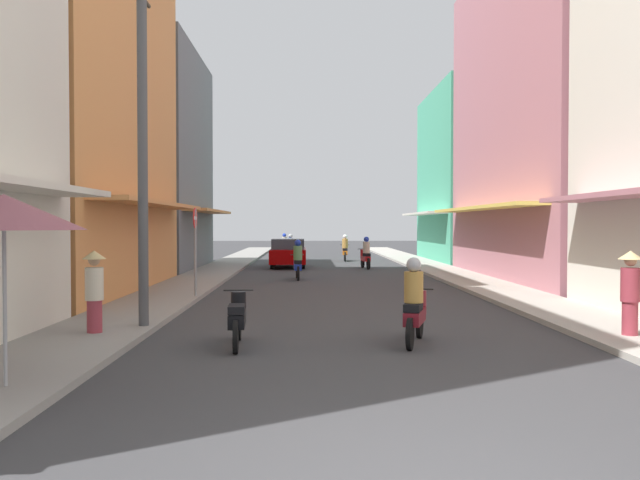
# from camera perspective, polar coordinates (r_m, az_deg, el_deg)

# --- Properties ---
(ground_plane) EXTENTS (116.09, 116.09, 0.00)m
(ground_plane) POSITION_cam_1_polar(r_m,az_deg,el_deg) (27.45, 0.97, -3.14)
(ground_plane) COLOR #38383A
(sidewalk_left) EXTENTS (2.15, 60.77, 0.12)m
(sidewalk_left) POSITION_cam_1_polar(r_m,az_deg,el_deg) (27.74, -9.73, -2.99)
(sidewalk_left) COLOR gray
(sidewalk_left) RESTS_ON ground
(sidewalk_right) EXTENTS (2.15, 60.77, 0.12)m
(sidewalk_right) POSITION_cam_1_polar(r_m,az_deg,el_deg) (28.11, 11.52, -2.94)
(sidewalk_right) COLOR #ADA89E
(sidewalk_right) RESTS_ON ground
(building_left_mid) EXTENTS (7.05, 11.23, 17.74)m
(building_left_mid) POSITION_cam_1_polar(r_m,az_deg,el_deg) (22.77, -23.48, 18.39)
(building_left_mid) COLOR #D88C4C
(building_left_mid) RESTS_ON ground
(building_left_far) EXTENTS (7.05, 9.44, 10.37)m
(building_left_far) POSITION_cam_1_polar(r_m,az_deg,el_deg) (32.19, -16.02, 6.70)
(building_left_far) COLOR slate
(building_left_far) RESTS_ON ground
(building_right_mid) EXTENTS (7.05, 13.53, 13.01)m
(building_right_mid) POSITION_cam_1_polar(r_m,az_deg,el_deg) (27.33, 21.21, 10.42)
(building_right_mid) COLOR #B7727F
(building_right_mid) RESTS_ON ground
(building_right_far) EXTENTS (7.05, 9.85, 9.89)m
(building_right_far) POSITION_cam_1_polar(r_m,az_deg,el_deg) (38.68, 14.25, 5.45)
(building_right_far) COLOR #4CB28C
(building_right_far) RESTS_ON ground
(motorbike_blue) EXTENTS (0.55, 1.81, 1.58)m
(motorbike_blue) POSITION_cam_1_polar(r_m,az_deg,el_deg) (25.31, -1.99, -1.93)
(motorbike_blue) COLOR black
(motorbike_blue) RESTS_ON ground
(motorbike_maroon) EXTENTS (0.73, 1.75, 1.58)m
(motorbike_maroon) POSITION_cam_1_polar(r_m,az_deg,el_deg) (11.79, 8.41, -5.74)
(motorbike_maroon) COLOR black
(motorbike_maroon) RESTS_ON ground
(motorbike_green) EXTENTS (0.73, 1.75, 1.58)m
(motorbike_green) POSITION_cam_1_polar(r_m,az_deg,el_deg) (43.59, -3.10, -0.54)
(motorbike_green) COLOR black
(motorbike_green) RESTS_ON ground
(motorbike_black) EXTENTS (0.55, 1.81, 0.96)m
(motorbike_black) POSITION_cam_1_polar(r_m,az_deg,el_deg) (11.60, -7.33, -6.86)
(motorbike_black) COLOR black
(motorbike_black) RESTS_ON ground
(motorbike_red) EXTENTS (0.56, 1.80, 1.58)m
(motorbike_red) POSITION_cam_1_polar(r_m,az_deg,el_deg) (31.47, 4.06, -1.28)
(motorbike_red) COLOR black
(motorbike_red) RESTS_ON ground
(motorbike_silver) EXTENTS (0.55, 1.81, 1.58)m
(motorbike_silver) POSITION_cam_1_polar(r_m,az_deg,el_deg) (40.14, -2.61, -0.71)
(motorbike_silver) COLOR black
(motorbike_silver) RESTS_ON ground
(motorbike_orange) EXTENTS (0.55, 1.81, 1.58)m
(motorbike_orange) POSITION_cam_1_polar(r_m,az_deg,el_deg) (38.02, 2.22, -0.82)
(motorbike_orange) COLOR black
(motorbike_orange) RESTS_ON ground
(parked_car) EXTENTS (1.81, 4.12, 1.45)m
(parked_car) POSITION_cam_1_polar(r_m,az_deg,el_deg) (32.47, -2.84, -1.14)
(parked_car) COLOR #8C0000
(parked_car) RESTS_ON ground
(pedestrian_foreground) EXTENTS (0.44, 0.44, 1.67)m
(pedestrian_foreground) POSITION_cam_1_polar(r_m,az_deg,el_deg) (12.91, -19.36, -4.12)
(pedestrian_foreground) COLOR #99333F
(pedestrian_foreground) RESTS_ON ground
(pedestrian_far) EXTENTS (0.44, 0.44, 1.68)m
(pedestrian_far) POSITION_cam_1_polar(r_m,az_deg,el_deg) (13.21, 25.78, -4.03)
(pedestrian_far) COLOR #99333F
(pedestrian_far) RESTS_ON ground
(vendor_umbrella) EXTENTS (1.99, 1.99, 2.55)m
(vendor_umbrella) POSITION_cam_1_polar(r_m,az_deg,el_deg) (9.00, -26.22, 2.22)
(vendor_umbrella) COLOR #99999E
(vendor_umbrella) RESTS_ON ground
(utility_pole) EXTENTS (0.20, 1.20, 7.33)m
(utility_pole) POSITION_cam_1_polar(r_m,az_deg,el_deg) (13.53, -15.44, 8.03)
(utility_pole) COLOR #4C4C4F
(utility_pole) RESTS_ON ground
(street_sign_no_entry) EXTENTS (0.07, 0.60, 2.65)m
(street_sign_no_entry) POSITION_cam_1_polar(r_m,az_deg,el_deg) (18.76, -10.99, -0.01)
(street_sign_no_entry) COLOR gray
(street_sign_no_entry) RESTS_ON ground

